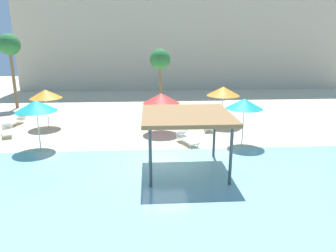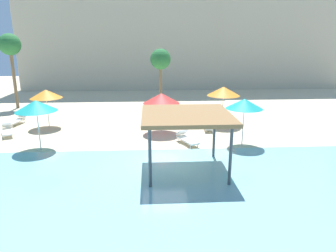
{
  "view_description": "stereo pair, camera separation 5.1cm",
  "coord_description": "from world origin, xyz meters",
  "px_view_note": "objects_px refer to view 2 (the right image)",
  "views": [
    {
      "loc": [
        -0.79,
        -15.33,
        6.17
      ],
      "look_at": [
        0.28,
        2.0,
        1.3
      ],
      "focal_mm": 33.19,
      "sensor_mm": 36.0,
      "label": 1
    },
    {
      "loc": [
        -0.74,
        -15.33,
        6.17
      ],
      "look_at": [
        0.28,
        2.0,
        1.3
      ],
      "focal_mm": 33.19,
      "sensor_mm": 36.0,
      "label": 2
    }
  ],
  "objects_px": {
    "beach_umbrella_teal_0": "(245,104)",
    "beach_umbrella_red_4": "(161,98)",
    "beach_umbrella_teal_5": "(36,106)",
    "lounge_chair_1": "(17,120)",
    "beach_umbrella_orange_6": "(224,91)",
    "palm_tree_1": "(10,46)",
    "lounge_chair_0": "(208,125)",
    "lounge_chair_3": "(7,130)",
    "lounge_chair_2": "(186,138)",
    "beach_umbrella_orange_3": "(46,94)",
    "shade_pavilion": "(186,117)",
    "palm_tree_0": "(161,60)"
  },
  "relations": [
    {
      "from": "beach_umbrella_orange_3",
      "to": "lounge_chair_0",
      "type": "distance_m",
      "value": 11.71
    },
    {
      "from": "beach_umbrella_orange_3",
      "to": "lounge_chair_3",
      "type": "distance_m",
      "value": 3.54
    },
    {
      "from": "beach_umbrella_orange_3",
      "to": "palm_tree_1",
      "type": "distance_m",
      "value": 8.94
    },
    {
      "from": "beach_umbrella_red_4",
      "to": "beach_umbrella_teal_5",
      "type": "height_order",
      "value": "beach_umbrella_teal_5"
    },
    {
      "from": "beach_umbrella_teal_0",
      "to": "beach_umbrella_orange_3",
      "type": "xyz_separation_m",
      "value": [
        -12.86,
        4.79,
        -0.11
      ]
    },
    {
      "from": "lounge_chair_2",
      "to": "lounge_chair_3",
      "type": "bearing_deg",
      "value": -125.88
    },
    {
      "from": "beach_umbrella_red_4",
      "to": "shade_pavilion",
      "type": "bearing_deg",
      "value": -82.04
    },
    {
      "from": "lounge_chair_3",
      "to": "beach_umbrella_teal_5",
      "type": "bearing_deg",
      "value": 22.77
    },
    {
      "from": "lounge_chair_0",
      "to": "lounge_chair_2",
      "type": "distance_m",
      "value": 3.59
    },
    {
      "from": "lounge_chair_2",
      "to": "palm_tree_1",
      "type": "distance_m",
      "value": 18.96
    },
    {
      "from": "lounge_chair_2",
      "to": "lounge_chair_3",
      "type": "height_order",
      "value": "same"
    },
    {
      "from": "beach_umbrella_orange_3",
      "to": "lounge_chair_0",
      "type": "bearing_deg",
      "value": -6.34
    },
    {
      "from": "shade_pavilion",
      "to": "palm_tree_1",
      "type": "height_order",
      "value": "palm_tree_1"
    },
    {
      "from": "beach_umbrella_teal_0",
      "to": "beach_umbrella_orange_6",
      "type": "height_order",
      "value": "beach_umbrella_orange_6"
    },
    {
      "from": "beach_umbrella_teal_0",
      "to": "beach_umbrella_orange_6",
      "type": "bearing_deg",
      "value": 91.83
    },
    {
      "from": "beach_umbrella_teal_0",
      "to": "lounge_chair_1",
      "type": "height_order",
      "value": "beach_umbrella_teal_0"
    },
    {
      "from": "lounge_chair_3",
      "to": "beach_umbrella_orange_6",
      "type": "bearing_deg",
      "value": 72.59
    },
    {
      "from": "shade_pavilion",
      "to": "beach_umbrella_red_4",
      "type": "relative_size",
      "value": 1.53
    },
    {
      "from": "beach_umbrella_red_4",
      "to": "lounge_chair_2",
      "type": "distance_m",
      "value": 3.55
    },
    {
      "from": "shade_pavilion",
      "to": "beach_umbrella_orange_6",
      "type": "bearing_deg",
      "value": 65.8
    },
    {
      "from": "beach_umbrella_orange_3",
      "to": "beach_umbrella_red_4",
      "type": "distance_m",
      "value": 8.31
    },
    {
      "from": "beach_umbrella_teal_0",
      "to": "lounge_chair_3",
      "type": "relative_size",
      "value": 1.44
    },
    {
      "from": "beach_umbrella_teal_5",
      "to": "lounge_chair_1",
      "type": "bearing_deg",
      "value": 122.62
    },
    {
      "from": "beach_umbrella_teal_0",
      "to": "beach_umbrella_teal_5",
      "type": "relative_size",
      "value": 0.98
    },
    {
      "from": "lounge_chair_0",
      "to": "palm_tree_0",
      "type": "distance_m",
      "value": 9.6
    },
    {
      "from": "shade_pavilion",
      "to": "lounge_chair_0",
      "type": "xyz_separation_m",
      "value": [
        2.41,
        7.05,
        -2.34
      ]
    },
    {
      "from": "lounge_chair_3",
      "to": "palm_tree_1",
      "type": "distance_m",
      "value": 10.46
    },
    {
      "from": "lounge_chair_0",
      "to": "lounge_chair_3",
      "type": "relative_size",
      "value": 0.98
    },
    {
      "from": "beach_umbrella_teal_0",
      "to": "beach_umbrella_red_4",
      "type": "xyz_separation_m",
      "value": [
        -4.74,
        3.02,
        -0.19
      ]
    },
    {
      "from": "lounge_chair_3",
      "to": "palm_tree_0",
      "type": "height_order",
      "value": "palm_tree_0"
    },
    {
      "from": "lounge_chair_2",
      "to": "beach_umbrella_orange_6",
      "type": "bearing_deg",
      "value": 118.8
    },
    {
      "from": "palm_tree_0",
      "to": "beach_umbrella_orange_6",
      "type": "bearing_deg",
      "value": -58.57
    },
    {
      "from": "beach_umbrella_red_4",
      "to": "beach_umbrella_teal_5",
      "type": "xyz_separation_m",
      "value": [
        -7.15,
        -3.03,
        0.22
      ]
    },
    {
      "from": "palm_tree_1",
      "to": "beach_umbrella_teal_0",
      "type": "bearing_deg",
      "value": -33.08
    },
    {
      "from": "beach_umbrella_orange_6",
      "to": "lounge_chair_1",
      "type": "xyz_separation_m",
      "value": [
        -15.33,
        0.96,
        -2.19
      ]
    },
    {
      "from": "shade_pavilion",
      "to": "beach_umbrella_teal_0",
      "type": "xyz_separation_m",
      "value": [
        3.82,
        3.52,
        -0.13
      ]
    },
    {
      "from": "beach_umbrella_teal_5",
      "to": "lounge_chair_2",
      "type": "distance_m",
      "value": 8.87
    },
    {
      "from": "beach_umbrella_red_4",
      "to": "lounge_chair_2",
      "type": "height_order",
      "value": "beach_umbrella_red_4"
    },
    {
      "from": "lounge_chair_0",
      "to": "lounge_chair_1",
      "type": "xyz_separation_m",
      "value": [
        -14.07,
        2.09,
        0.0
      ]
    },
    {
      "from": "beach_umbrella_teal_5",
      "to": "lounge_chair_1",
      "type": "xyz_separation_m",
      "value": [
        -3.6,
        5.62,
        -2.24
      ]
    },
    {
      "from": "shade_pavilion",
      "to": "beach_umbrella_teal_5",
      "type": "height_order",
      "value": "beach_umbrella_teal_5"
    },
    {
      "from": "lounge_chair_1",
      "to": "palm_tree_1",
      "type": "bearing_deg",
      "value": -147.15
    },
    {
      "from": "beach_umbrella_orange_6",
      "to": "lounge_chair_2",
      "type": "height_order",
      "value": "beach_umbrella_orange_6"
    },
    {
      "from": "beach_umbrella_orange_6",
      "to": "lounge_chair_0",
      "type": "height_order",
      "value": "beach_umbrella_orange_6"
    },
    {
      "from": "beach_umbrella_orange_6",
      "to": "palm_tree_1",
      "type": "bearing_deg",
      "value": 158.55
    },
    {
      "from": "beach_umbrella_orange_6",
      "to": "lounge_chair_0",
      "type": "xyz_separation_m",
      "value": [
        -1.26,
        -1.13,
        -2.19
      ]
    },
    {
      "from": "lounge_chair_0",
      "to": "beach_umbrella_teal_0",
      "type": "bearing_deg",
      "value": 27.33
    },
    {
      "from": "beach_umbrella_teal_0",
      "to": "beach_umbrella_teal_5",
      "type": "xyz_separation_m",
      "value": [
        -11.88,
        -0.01,
        0.03
      ]
    },
    {
      "from": "beach_umbrella_teal_5",
      "to": "lounge_chair_2",
      "type": "bearing_deg",
      "value": 3.3
    },
    {
      "from": "beach_umbrella_orange_3",
      "to": "lounge_chair_2",
      "type": "relative_size",
      "value": 1.39
    }
  ]
}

